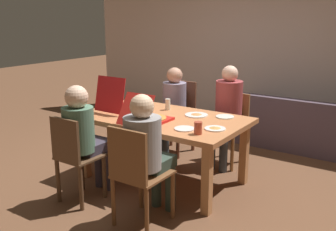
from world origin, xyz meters
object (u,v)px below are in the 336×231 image
chair_3 (178,115)px  pizza_box_0 (149,117)px  person_1 (147,147)px  plate_2 (215,128)px  person_2 (227,108)px  drinking_glass_1 (168,104)px  plate_0 (184,129)px  chair_0 (74,157)px  person_3 (172,104)px  chair_1 (136,172)px  drinking_glass_0 (198,128)px  dining_table (163,124)px  plate_3 (225,117)px  person_0 (84,132)px  couch (299,128)px  pizza_box_1 (122,105)px  chair_2 (231,126)px  plate_1 (196,115)px

chair_3 → pizza_box_0: (0.40, -1.21, 0.29)m
person_1 → plate_2: person_1 is taller
person_2 → drinking_glass_1: size_ratio=9.49×
chair_3 → plate_0: (0.86, -1.23, 0.25)m
drinking_glass_1 → chair_0: bearing=-102.6°
plate_2 → person_3: bearing=141.1°
drinking_glass_1 → plate_2: bearing=-25.5°
chair_1 → drinking_glass_0: size_ratio=7.76×
chair_1 → plate_0: size_ratio=4.59×
pizza_box_0 → dining_table: bearing=89.2°
chair_3 → plate_0: 1.53m
chair_3 → pizza_box_0: 1.31m
person_3 → plate_3: 1.08m
person_1 → plate_2: 0.78m
plate_2 → drinking_glass_1: 0.93m
plate_0 → drinking_glass_1: (-0.59, 0.57, 0.06)m
chair_1 → person_3: person_3 is taller
plate_0 → drinking_glass_1: drinking_glass_1 is taller
person_1 → person_3: (-0.79, 1.60, -0.02)m
dining_table → chair_1: 1.05m
chair_3 → pizza_box_0: size_ratio=1.74×
person_2 → plate_0: bearing=-86.4°
person_0 → drinking_glass_0: (1.05, 0.47, 0.11)m
drinking_glass_1 → couch: 2.11m
person_2 → drinking_glass_1: person_2 is taller
pizza_box_1 → plate_0: pizza_box_1 is taller
person_3 → pizza_box_1: size_ratio=2.35×
person_1 → chair_2: person_1 is taller
plate_3 → dining_table: bearing=-148.2°
dining_table → chair_0: 1.05m
plate_0 → drinking_glass_1: 0.82m
chair_1 → chair_2: chair_1 is taller
plate_0 → chair_2: bearing=93.2°
plate_3 → couch: bearing=77.5°
chair_0 → pizza_box_0: bearing=59.8°
chair_3 → dining_table: bearing=-66.7°
chair_2 → couch: (0.57, 1.06, -0.20)m
plate_1 → drinking_glass_0: drinking_glass_0 is taller
person_1 → drinking_glass_0: 0.55m
plate_0 → plate_3: same height
pizza_box_0 → plate_2: bearing=11.8°
person_2 → drinking_glass_0: person_2 is taller
dining_table → person_3: 0.89m
dining_table → couch: 2.26m
dining_table → pizza_box_0: 0.29m
dining_table → person_0: 0.91m
dining_table → drinking_glass_0: size_ratio=15.02×
person_3 → plate_0: person_3 is taller
person_1 → person_3: size_ratio=1.02×
chair_2 → drinking_glass_1: 0.91m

